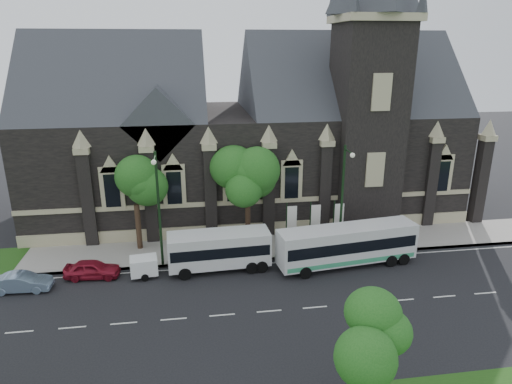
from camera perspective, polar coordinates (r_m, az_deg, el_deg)
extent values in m
plane|color=black|center=(29.29, -4.32, -15.32)|extent=(160.00, 160.00, 0.00)
cube|color=gray|center=(37.54, -5.41, -7.24)|extent=(80.00, 5.00, 0.15)
cube|color=black|center=(45.62, -1.27, 4.04)|extent=(40.00, 15.00, 10.00)
cube|color=#31333A|center=(44.81, -16.95, 9.53)|extent=(16.00, 15.00, 15.00)
cube|color=#31333A|center=(46.94, 11.09, 10.34)|extent=(20.00, 15.00, 15.00)
cube|color=#31333A|center=(39.96, -12.10, 8.95)|extent=(6.00, 6.00, 6.00)
cube|color=black|center=(41.54, 13.71, 7.77)|extent=(5.50, 5.50, 18.00)
cube|color=tan|center=(40.97, 14.73, 20.51)|extent=(6.20, 6.20, 0.60)
cube|color=tan|center=(38.98, 0.13, -1.21)|extent=(40.00, 0.22, 0.40)
cube|color=tan|center=(39.92, 0.12, -4.73)|extent=(40.00, 0.25, 1.20)
cube|color=black|center=(38.11, -2.82, 0.85)|extent=(1.20, 0.12, 2.80)
sphere|color=#1E581B|center=(20.33, 15.53, -17.59)|extent=(3.20, 3.20, 3.20)
sphere|color=#1E581B|center=(20.67, 16.58, -15.03)|extent=(2.40, 2.40, 2.40)
cylinder|color=black|center=(37.93, -1.05, -3.75)|extent=(0.44, 0.44, 3.96)
sphere|color=#1E581B|center=(36.72, -1.08, 1.56)|extent=(3.84, 3.84, 3.84)
sphere|color=#1E581B|center=(37.30, -0.13, 2.98)|extent=(2.88, 2.88, 2.88)
cylinder|color=black|center=(37.94, -14.69, -4.36)|extent=(0.44, 0.44, 3.96)
sphere|color=#1E581B|center=(36.75, -15.14, 0.82)|extent=(3.68, 3.68, 3.68)
sphere|color=#1E581B|center=(37.14, -14.05, 2.20)|extent=(2.76, 2.76, 2.76)
cylinder|color=black|center=(35.66, 10.83, -1.21)|extent=(0.20, 0.20, 9.00)
cylinder|color=black|center=(33.78, 11.69, 5.08)|extent=(0.10, 1.60, 0.10)
sphere|color=silver|center=(33.07, 12.14, 4.59)|extent=(0.36, 0.36, 0.36)
cylinder|color=black|center=(33.87, -12.20, -2.35)|extent=(0.20, 0.20, 9.00)
cylinder|color=black|center=(31.89, -12.78, 4.23)|extent=(0.10, 1.60, 0.10)
sphere|color=silver|center=(31.14, -12.86, 3.70)|extent=(0.36, 0.36, 0.36)
cylinder|color=black|center=(37.03, 3.88, -4.31)|extent=(0.10, 0.10, 4.00)
cube|color=white|center=(36.89, 4.58, -3.41)|extent=(0.80, 0.04, 2.20)
cylinder|color=black|center=(37.48, 6.87, -4.12)|extent=(0.10, 0.10, 4.00)
cube|color=white|center=(37.37, 7.58, -3.23)|extent=(0.80, 0.04, 2.20)
cylinder|color=black|center=(38.03, 9.79, -3.93)|extent=(0.10, 0.10, 4.00)
cube|color=white|center=(37.95, 10.49, -3.04)|extent=(0.80, 0.04, 2.20)
cube|color=silver|center=(34.95, 11.49, -6.44)|extent=(10.97, 3.58, 2.69)
cube|color=black|center=(34.89, 11.51, -6.22)|extent=(10.55, 3.56, 0.88)
cube|color=#369566|center=(35.39, 11.39, -7.98)|extent=(10.55, 3.55, 0.35)
cylinder|color=black|center=(33.18, 6.31, -10.16)|extent=(0.93, 0.39, 0.90)
cylinder|color=black|center=(35.03, 4.95, -8.50)|extent=(0.93, 0.39, 0.90)
cylinder|color=black|center=(36.16, 16.79, -8.38)|extent=(0.93, 0.39, 0.90)
cylinder|color=black|center=(37.87, 15.01, -6.97)|extent=(0.93, 0.39, 0.90)
cylinder|color=black|center=(36.72, 18.23, -8.11)|extent=(0.93, 0.39, 0.90)
cylinder|color=black|center=(38.40, 16.41, -6.73)|extent=(0.93, 0.39, 0.90)
cube|color=silver|center=(33.87, -4.70, -7.16)|extent=(7.66, 2.74, 2.46)
cube|color=black|center=(33.82, -4.71, -6.97)|extent=(7.36, 2.76, 0.82)
cylinder|color=black|center=(33.22, -9.01, -10.25)|extent=(0.91, 0.32, 0.90)
cylinder|color=black|center=(35.33, -9.18, -8.44)|extent=(0.91, 0.32, 0.90)
cylinder|color=black|center=(33.66, -0.53, -9.61)|extent=(0.91, 0.32, 0.90)
cylinder|color=black|center=(35.74, -1.24, -7.86)|extent=(0.91, 0.32, 0.90)
cylinder|color=black|center=(33.79, 0.75, -9.49)|extent=(0.91, 0.32, 0.90)
cylinder|color=black|center=(35.87, -0.04, -7.76)|extent=(0.91, 0.32, 0.90)
cube|color=white|center=(34.07, -14.05, -9.05)|extent=(2.09, 1.67, 1.25)
cylinder|color=black|center=(33.70, -13.92, -10.50)|extent=(0.56, 0.26, 0.54)
cylinder|color=black|center=(34.98, -14.02, -9.39)|extent=(0.56, 0.26, 0.54)
cylinder|color=black|center=(34.25, -11.89, -9.37)|extent=(1.15, 0.23, 0.08)
imported|color=#7289A4|center=(35.28, -27.57, -10.12)|extent=(3.95, 1.51, 1.28)
imported|color=maroon|center=(35.10, -20.07, -9.17)|extent=(4.03, 1.87, 1.34)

